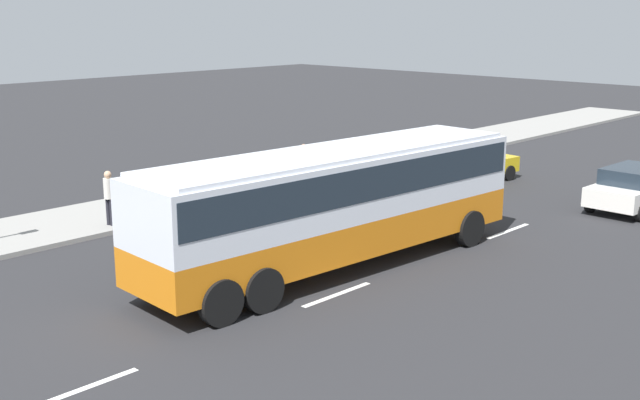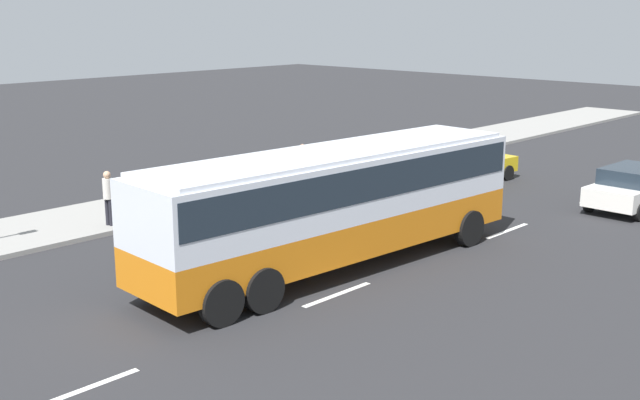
{
  "view_description": "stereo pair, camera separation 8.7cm",
  "coord_description": "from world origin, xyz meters",
  "px_view_note": "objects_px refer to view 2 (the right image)",
  "views": [
    {
      "loc": [
        -14.44,
        -14.9,
        6.95
      ],
      "look_at": [
        0.2,
        -0.85,
        2.09
      ],
      "focal_mm": 44.72,
      "sensor_mm": 36.0,
      "label": 1
    },
    {
      "loc": [
        -14.5,
        -14.84,
        6.95
      ],
      "look_at": [
        0.2,
        -0.85,
        2.09
      ],
      "focal_mm": 44.72,
      "sensor_mm": 36.0,
      "label": 2
    }
  ],
  "objects_px": {
    "car_white_minivan": "(634,187)",
    "pedestrian_near_curb": "(303,160)",
    "car_yellow_taxi": "(466,164)",
    "coach_bus": "(336,195)",
    "pedestrian_at_crossing": "(108,194)"
  },
  "relations": [
    {
      "from": "car_white_minivan",
      "to": "pedestrian_near_curb",
      "type": "height_order",
      "value": "pedestrian_near_curb"
    },
    {
      "from": "car_white_minivan",
      "to": "car_yellow_taxi",
      "type": "height_order",
      "value": "car_white_minivan"
    },
    {
      "from": "coach_bus",
      "to": "pedestrian_at_crossing",
      "type": "distance_m",
      "value": 8.25
    },
    {
      "from": "coach_bus",
      "to": "car_white_minivan",
      "type": "distance_m",
      "value": 12.72
    },
    {
      "from": "coach_bus",
      "to": "car_white_minivan",
      "type": "bearing_deg",
      "value": -11.29
    },
    {
      "from": "coach_bus",
      "to": "pedestrian_near_curb",
      "type": "relative_size",
      "value": 7.89
    },
    {
      "from": "car_yellow_taxi",
      "to": "pedestrian_near_curb",
      "type": "xyz_separation_m",
      "value": [
        -5.03,
        4.51,
        0.27
      ]
    },
    {
      "from": "car_yellow_taxi",
      "to": "pedestrian_near_curb",
      "type": "bearing_deg",
      "value": 144.38
    },
    {
      "from": "car_white_minivan",
      "to": "coach_bus",
      "type": "bearing_deg",
      "value": 166.54
    },
    {
      "from": "coach_bus",
      "to": "car_yellow_taxi",
      "type": "xyz_separation_m",
      "value": [
        11.96,
        3.67,
        -1.29
      ]
    },
    {
      "from": "pedestrian_at_crossing",
      "to": "pedestrian_near_curb",
      "type": "bearing_deg",
      "value": 169.57
    },
    {
      "from": "pedestrian_near_curb",
      "to": "pedestrian_at_crossing",
      "type": "bearing_deg",
      "value": -79.03
    },
    {
      "from": "car_yellow_taxi",
      "to": "pedestrian_at_crossing",
      "type": "xyz_separation_m",
      "value": [
        -14.15,
        4.24,
        0.43
      ]
    },
    {
      "from": "pedestrian_at_crossing",
      "to": "coach_bus",
      "type": "bearing_deg",
      "value": 93.37
    },
    {
      "from": "coach_bus",
      "to": "pedestrian_at_crossing",
      "type": "relative_size",
      "value": 6.77
    }
  ]
}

